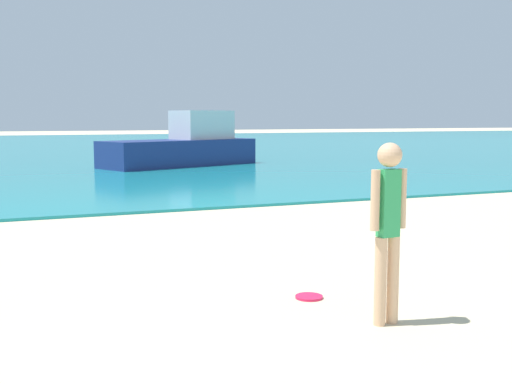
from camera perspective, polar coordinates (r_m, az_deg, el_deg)
The scene contains 4 objects.
water at distance 42.11m, azimuth -19.74°, elevation 3.85°, with size 160.00×60.00×0.06m, color teal.
person_standing at distance 5.71m, azimuth 11.99°, elevation -2.73°, with size 0.38×0.22×1.65m.
frisbee at distance 6.61m, azimuth 4.87°, elevation -9.54°, with size 0.29×0.29×0.03m, color #E51E4C.
boat_near at distance 24.27m, azimuth -6.55°, elevation 4.16°, with size 6.50×4.13×2.11m.
Camera 1 is at (-2.11, 2.91, 1.86)m, focal length 43.73 mm.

